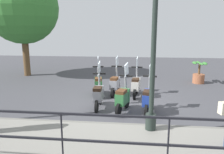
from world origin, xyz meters
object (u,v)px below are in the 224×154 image
Objects in this scene: scooter_near_1 at (123,97)px; scooter_near_2 at (98,94)px; lamp_post_near at (153,56)px; scooter_far_1 at (115,83)px; tree_large at (22,8)px; scooter_far_2 at (98,84)px; scooter_near_0 at (148,98)px; potted_palm at (199,74)px; scooter_far_0 at (136,85)px.

scooter_near_1 is 1.00× the size of scooter_near_2.
lamp_post_near reaches higher than scooter_far_1.
tree_large reaches higher than lamp_post_near.
scooter_near_0 is at bearing -142.42° from scooter_far_2.
scooter_near_1 reaches higher than potted_palm.
lamp_post_near reaches higher than potted_palm.
scooter_far_0 is 1.00× the size of scooter_far_2.
scooter_near_0 reaches higher than potted_palm.
potted_palm is 5.28m from scooter_far_2.
potted_palm is 0.69× the size of scooter_far_1.
lamp_post_near is 3.57m from scooter_far_0.
scooter_near_0 is 1.00× the size of scooter_far_1.
scooter_near_0 is at bearing -74.55° from scooter_near_1.
scooter_far_1 and scooter_far_2 have the same top height.
tree_large reaches higher than scooter_far_2.
tree_large is at bearing 44.53° from lamp_post_near.
scooter_near_2 and scooter_far_0 have the same top height.
lamp_post_near is 2.68× the size of scooter_far_2.
tree_large is 3.73× the size of scooter_far_0.
scooter_near_0 and scooter_far_2 have the same top height.
scooter_near_0 is at bearing 147.91° from potted_palm.
scooter_far_1 is at bearing -86.71° from scooter_far_2.
scooter_near_1 is at bearing 140.97° from potted_palm.
scooter_near_2 is at bearing 133.18° from potted_palm.
scooter_far_2 is (3.19, 1.85, -1.49)m from lamp_post_near.
scooter_far_2 is at bearing 58.07° from scooter_near_0.
lamp_post_near is 3.98m from scooter_far_2.
lamp_post_near is 2.12m from scooter_near_0.
lamp_post_near reaches higher than scooter_far_0.
tree_large is at bearing 63.66° from scooter_near_1.
scooter_far_0 is (3.22, 0.37, -1.49)m from lamp_post_near.
potted_palm is 0.69× the size of scooter_far_2.
scooter_near_0 is 2.51m from scooter_far_2.
tree_large is 7.20m from scooter_far_1.
tree_large is 7.80m from scooter_near_2.
scooter_far_0 is at bearing 22.73° from scooter_near_0.
lamp_post_near reaches higher than scooter_near_1.
tree_large is 9.97m from potted_palm.
lamp_post_near is at bearing -167.14° from scooter_far_0.
lamp_post_near reaches higher than scooter_far_2.
scooter_near_0 is (-5.23, -6.64, -3.28)m from tree_large.
lamp_post_near is at bearing -152.17° from scooter_far_1.
scooter_near_0 is 1.00× the size of scooter_far_0.
scooter_near_0 is (-4.32, 2.71, 0.04)m from potted_palm.
scooter_near_2 is at bearing 179.25° from scooter_far_2.
scooter_near_2 is (-4.98, -5.02, -3.28)m from tree_large.
scooter_far_1 is at bearing -15.79° from scooter_near_2.
scooter_near_2 is (0.25, 1.62, 0.00)m from scooter_near_0.
tree_large reaches higher than scooter_near_1.
scooter_near_2 is 1.64m from scooter_far_1.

